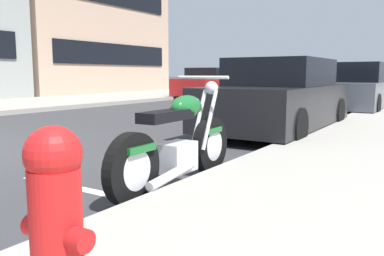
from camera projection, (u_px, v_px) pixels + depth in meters
name	position (u px, v px, depth m)	size (l,w,h in m)	color
sidewalk_far_curb	(132.00, 96.00, 19.23)	(120.00, 5.00, 0.14)	gray
parking_stall_stripe	(98.00, 192.00, 3.87)	(0.12, 2.20, 0.01)	silver
parked_motorcycle	(178.00, 145.00, 4.04)	(2.06, 0.62, 1.12)	black
parked_car_mid_block	(280.00, 98.00, 7.86)	(4.31, 1.84, 1.44)	black
parked_car_far_down_curb	(354.00, 89.00, 12.31)	(4.27, 1.90, 1.48)	#4C515B
parked_car_near_corner	(377.00, 84.00, 17.63)	(4.38, 2.08, 1.50)	navy
crossing_truck	(370.00, 76.00, 37.15)	(2.49, 5.52, 1.88)	black
car_opposite_curb	(211.00, 83.00, 19.43)	(4.79, 2.08, 1.43)	#AD1919
fire_hydrant	(56.00, 214.00, 1.67)	(0.24, 0.36, 0.79)	red
townhouse_corner_block	(61.00, 8.00, 23.14)	(9.62, 8.36, 9.91)	tan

